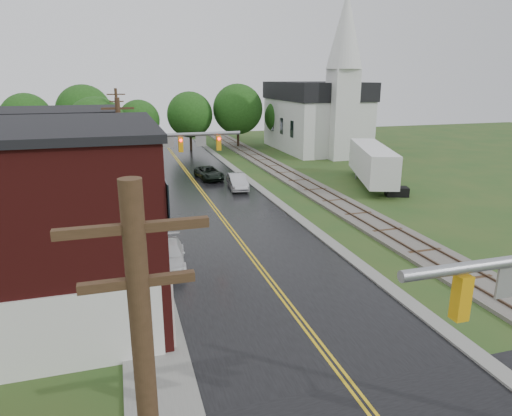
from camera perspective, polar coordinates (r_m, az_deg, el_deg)
name	(u,v)px	position (r m, az deg, el deg)	size (l,w,h in m)	color
main_road	(212,205)	(37.38, -5.49, 0.32)	(10.00, 90.00, 0.02)	black
curb_right	(258,187)	(43.34, 0.20, 2.60)	(0.80, 70.00, 0.12)	gray
sidewalk_left	(137,232)	(31.97, -14.65, -2.89)	(2.40, 50.00, 0.12)	gray
yellow_house	(57,187)	(32.34, -23.65, 2.38)	(8.00, 7.00, 6.40)	tan
darkred_building	(83,174)	(41.21, -20.80, 3.97)	(7.00, 6.00, 4.40)	#3F0F0C
church	(319,109)	(65.03, 7.90, 12.18)	(10.40, 18.40, 20.00)	silver
railroad	(303,183)	(44.84, 5.84, 3.12)	(3.20, 80.00, 0.30)	#59544C
traffic_signal_far	(170,153)	(32.90, -10.65, 6.83)	(7.34, 0.43, 7.20)	gray
utility_pole_b	(123,173)	(27.85, -16.29, 4.27)	(1.80, 0.28, 9.00)	#382616
utility_pole_c	(119,131)	(49.61, -16.76, 9.19)	(1.80, 0.28, 9.00)	#382616
tree_left_c	(39,141)	(46.09, -25.53, 7.57)	(6.00, 6.00, 7.65)	black
tree_left_e	(98,129)	(51.53, -19.09, 9.33)	(6.40, 6.40, 8.16)	black
suv_dark	(209,173)	(46.87, -5.90, 4.36)	(2.15, 4.66, 1.29)	black
sedan_silver	(237,182)	(42.45, -2.34, 3.29)	(1.51, 4.32, 1.42)	#B0B0B5
pickup_white	(168,255)	(25.67, -10.95, -5.85)	(1.83, 4.50, 1.31)	silver
semi_trailer	(373,162)	(45.15, 14.37, 5.54)	(6.33, 11.94, 3.74)	black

